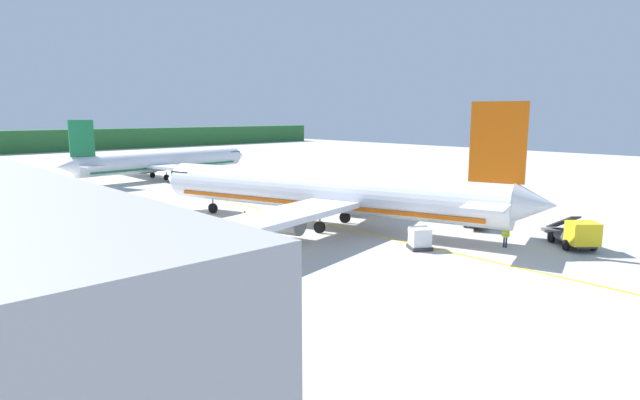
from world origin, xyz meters
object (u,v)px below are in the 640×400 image
Objects in this scene: service_truck_fuel at (576,234)px; service_truck_baggage at (477,212)px; cargo_container_near at (420,238)px; cargo_container_far at (105,219)px; airliner_mid_apron at (163,162)px; crew_marshaller at (275,279)px; crew_supervisor at (506,235)px; service_truck_catering at (38,252)px; crew_loader_right at (243,223)px; cargo_container_mid at (198,260)px; airliner_foreground at (324,193)px; crew_loader_left at (245,218)px.

service_truck_fuel reaches higher than service_truck_baggage.
cargo_container_near is 0.97× the size of cargo_container_far.
service_truck_fuel is at bearing -86.70° from airliner_mid_apron.
crew_supervisor is (20.84, -3.96, 0.10)m from crew_marshaller.
cargo_container_far is 1.37× the size of crew_supervisor.
crew_supervisor is at bearing -30.88° from service_truck_catering.
airliner_mid_apron is 20.88× the size of crew_loader_right.
cargo_container_far reaches higher than cargo_container_mid.
cargo_container_near is at bearing 2.04° from crew_marshaller.
airliner_foreground is at bearing -97.06° from airliner_mid_apron.
airliner_foreground is 20.56× the size of cargo_container_mid.
service_truck_fuel is at bearing -57.27° from crew_loader_left.
service_truck_catering reaches higher than crew_loader_right.
cargo_container_far is at bearing 129.22° from crew_loader_right.
service_truck_catering reaches higher than cargo_container_mid.
cargo_container_far is 36.55m from crew_supervisor.
service_truck_baggage is 3.68× the size of crew_marshaller.
cargo_container_mid is 7.19m from crew_marshaller.
service_truck_catering is at bearing -177.89° from crew_loader_right.
service_truck_baggage is at bearing -18.27° from service_truck_catering.
crew_loader_right is at bearing -128.83° from crew_loader_left.
cargo_container_near is at bearing -69.07° from crew_loader_left.
crew_loader_left is 2.34m from crew_loader_right.
service_truck_catering is 2.39× the size of cargo_container_far.
service_truck_baggage is at bearing -33.34° from crew_loader_right.
cargo_container_far is (8.49, 11.19, -0.57)m from service_truck_catering.
cargo_container_mid is at bearing 99.99° from crew_marshaller.
service_truck_catering is at bearing 174.90° from airliner_foreground.
crew_loader_left is at bearing 119.71° from crew_supervisor.
service_truck_fuel is 26.15m from crew_marshaller.
crew_loader_right is (8.61, -10.56, -0.00)m from cargo_container_far.
service_truck_fuel is 5.70m from crew_supervisor.
service_truck_baggage reaches higher than crew_marshaller.
cargo_container_near is 1.35× the size of crew_loader_left.
service_truck_catering reaches higher than service_truck_fuel.
crew_loader_left is at bearing -105.87° from airliner_mid_apron.
service_truck_catering is (-30.53, -44.53, -1.30)m from airliner_mid_apron.
crew_loader_right is (-19.15, 12.60, -0.40)m from service_truck_baggage.
cargo_container_mid is at bearing -137.32° from crew_loader_left.
service_truck_fuel reaches higher than crew_marshaller.
airliner_foreground is 1.15× the size of airliner_mid_apron.
crew_loader_left is (10.35, 9.54, 0.11)m from cargo_container_mid.
service_truck_catering reaches higher than crew_supervisor.
service_truck_baggage is at bearing -9.87° from cargo_container_mid.
airliner_foreground is at bearing 109.29° from crew_supervisor.
cargo_container_far is at bearing 92.21° from crew_marshaller.
crew_loader_left is 0.98× the size of crew_supervisor.
crew_marshaller is at bearing -118.71° from crew_loader_left.
crew_marshaller is (-15.27, -11.96, -2.42)m from airliner_foreground.
cargo_container_far is (-16.25, 13.40, -2.39)m from airliner_foreground.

